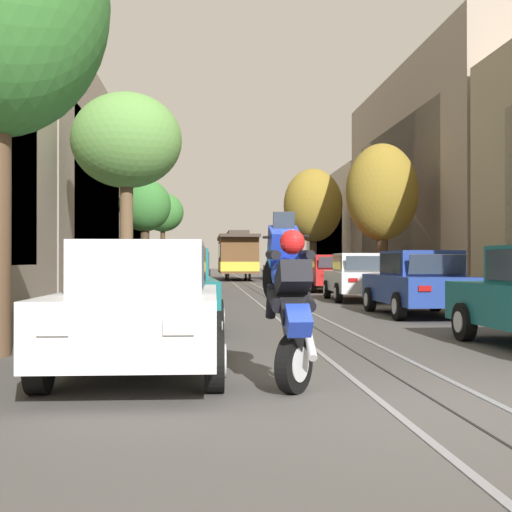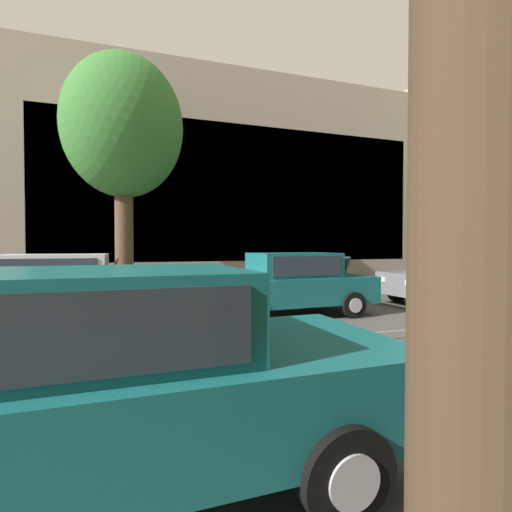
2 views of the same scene
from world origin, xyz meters
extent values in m
cube|color=gray|center=(-9.37, 7.86, 4.07)|extent=(4.35, 19.42, 8.14)
cube|color=#2D3842|center=(-7.22, 7.86, 3.66)|extent=(0.04, 13.81, 4.88)
cube|color=silver|center=(-2.96, 2.25, 0.65)|extent=(1.86, 4.33, 0.66)
cube|color=silver|center=(-2.96, 2.40, 1.28)|extent=(1.51, 2.08, 0.60)
cube|color=#2D3842|center=(-2.97, 1.56, 1.26)|extent=(1.34, 0.24, 0.47)
cube|color=#2D3842|center=(-2.95, 3.58, 1.26)|extent=(1.30, 0.22, 0.45)
cube|color=#2D3842|center=(-2.21, 2.39, 1.28)|extent=(0.06, 1.81, 0.47)
cube|color=#2D3842|center=(-3.71, 2.41, 1.28)|extent=(0.06, 1.81, 0.47)
cube|color=#B21414|center=(-2.38, 4.40, 0.75)|extent=(0.28, 0.04, 0.12)
cube|color=#B21414|center=(-3.49, 4.41, 0.75)|extent=(0.28, 0.04, 0.12)
cylinder|color=black|center=(-2.07, 3.57, 0.32)|extent=(0.21, 0.64, 0.64)
cylinder|color=silver|center=(-1.96, 3.57, 0.32)|extent=(0.03, 0.35, 0.35)
cylinder|color=black|center=(-3.83, 3.59, 0.32)|extent=(0.21, 0.64, 0.64)
cylinder|color=silver|center=(-3.94, 3.59, 0.32)|extent=(0.03, 0.35, 0.35)
cube|color=#196B70|center=(-2.91, 7.69, 0.65)|extent=(1.98, 4.37, 0.66)
cube|color=#196B70|center=(-2.92, 7.84, 1.28)|extent=(1.56, 2.12, 0.60)
cube|color=#2D3842|center=(-2.88, 7.00, 1.26)|extent=(1.34, 0.28, 0.47)
cube|color=#2D3842|center=(-2.96, 9.02, 1.26)|extent=(1.30, 0.25, 0.45)
cube|color=#2D3842|center=(-2.17, 7.87, 1.28)|extent=(0.11, 1.81, 0.47)
cube|color=#2D3842|center=(-3.66, 7.81, 1.28)|extent=(0.11, 1.81, 0.47)
cube|color=white|center=(-2.26, 5.55, 0.75)|extent=(0.28, 0.05, 0.14)
cube|color=#B21414|center=(-2.44, 9.87, 0.75)|extent=(0.28, 0.05, 0.12)
cube|color=white|center=(-3.38, 5.51, 0.75)|extent=(0.28, 0.05, 0.14)
cube|color=#B21414|center=(-3.56, 9.82, 0.75)|extent=(0.28, 0.05, 0.12)
cylinder|color=black|center=(-1.97, 6.39, 0.32)|extent=(0.23, 0.65, 0.64)
cylinder|color=silver|center=(-1.86, 6.40, 0.32)|extent=(0.03, 0.35, 0.35)
cylinder|color=black|center=(-3.73, 6.32, 0.32)|extent=(0.23, 0.65, 0.64)
cylinder|color=silver|center=(-3.84, 6.31, 0.32)|extent=(0.03, 0.35, 0.35)
cylinder|color=black|center=(-2.09, 9.06, 0.32)|extent=(0.23, 0.65, 0.64)
cylinder|color=silver|center=(-1.98, 9.06, 0.32)|extent=(0.03, 0.35, 0.35)
cylinder|color=black|center=(-3.84, 8.98, 0.32)|extent=(0.23, 0.65, 0.64)
cylinder|color=silver|center=(-3.95, 8.98, 0.32)|extent=(0.03, 0.35, 0.35)
cube|color=slate|center=(-3.15, 13.26, 0.65)|extent=(1.89, 4.34, 0.66)
cube|color=slate|center=(-3.15, 13.41, 1.28)|extent=(1.52, 2.10, 0.60)
cube|color=#2D3842|center=(-3.13, 12.57, 1.26)|extent=(1.34, 0.25, 0.47)
cube|color=#2D3842|center=(-3.18, 14.59, 1.26)|extent=(1.30, 0.23, 0.45)
cube|color=#2D3842|center=(-2.40, 13.43, 1.28)|extent=(0.07, 1.81, 0.47)
cube|color=#2D3842|center=(-3.90, 13.39, 1.28)|extent=(0.07, 1.81, 0.47)
cube|color=white|center=(-2.54, 11.11, 0.75)|extent=(0.28, 0.05, 0.14)
cube|color=white|center=(-3.66, 11.09, 0.75)|extent=(0.28, 0.05, 0.14)
cube|color=#B21414|center=(-3.75, 15.41, 0.75)|extent=(0.28, 0.05, 0.12)
cylinder|color=black|center=(-2.24, 11.95, 0.32)|extent=(0.21, 0.64, 0.64)
cylinder|color=silver|center=(-2.13, 11.95, 0.32)|extent=(0.03, 0.35, 0.35)
cylinder|color=black|center=(-4.00, 11.91, 0.32)|extent=(0.21, 0.64, 0.64)
cylinder|color=silver|center=(-4.11, 11.91, 0.32)|extent=(0.03, 0.35, 0.35)
cylinder|color=black|center=(-2.30, 14.61, 0.32)|extent=(0.21, 0.64, 0.64)
cylinder|color=black|center=(-4.06, 14.57, 0.32)|extent=(0.21, 0.64, 0.64)
cylinder|color=silver|center=(-4.17, 14.57, 0.32)|extent=(0.03, 0.35, 0.35)
cube|color=#196B70|center=(3.04, 3.76, 0.65)|extent=(1.89, 4.34, 0.66)
cube|color=#196B70|center=(3.04, 3.61, 1.28)|extent=(1.52, 2.09, 0.60)
cube|color=#2D3842|center=(3.02, 4.44, 1.26)|extent=(1.34, 0.25, 0.47)
cube|color=#2D3842|center=(2.29, 3.59, 1.28)|extent=(0.07, 1.81, 0.47)
cube|color=#2D3842|center=(3.79, 3.62, 1.28)|extent=(0.07, 1.81, 0.47)
cube|color=white|center=(2.43, 5.90, 0.75)|extent=(0.28, 0.05, 0.14)
cube|color=white|center=(3.55, 5.93, 0.75)|extent=(0.28, 0.05, 0.14)
cylinder|color=black|center=(2.13, 5.07, 0.32)|extent=(0.21, 0.64, 0.64)
cylinder|color=silver|center=(2.02, 5.07, 0.32)|extent=(0.03, 0.35, 0.35)
cylinder|color=black|center=(3.89, 5.11, 0.32)|extent=(0.21, 0.64, 0.64)
cylinder|color=silver|center=(4.00, 5.11, 0.32)|extent=(0.03, 0.35, 0.35)
cube|color=#B21414|center=(2.47, 8.17, 0.75)|extent=(0.28, 0.04, 0.12)
cylinder|color=brown|center=(-5.18, 3.78, 2.03)|extent=(0.49, 0.49, 4.05)
ellipsoid|color=#387A33|center=(-5.18, 3.78, 5.02)|extent=(3.24, 3.21, 3.84)
cylinder|color=brown|center=(-4.85, 17.37, 2.30)|extent=(0.45, 0.45, 4.61)
ellipsoid|color=#609947|center=(-4.85, 17.37, 5.42)|extent=(3.74, 3.26, 3.23)
cylinder|color=#4C3826|center=(5.22, 4.71, 2.14)|extent=(0.42, 0.42, 4.28)
cylinder|color=black|center=(-1.34, 1.92, 1.13)|extent=(0.41, 0.53, 0.57)
cylinder|color=silver|center=(-1.34, 1.92, 1.13)|extent=(0.29, 0.34, 0.33)
cylinder|color=#282D38|center=(-5.83, 18.84, 0.44)|extent=(0.14, 0.14, 0.87)
cylinder|color=#282D38|center=(-5.63, 18.84, 0.44)|extent=(0.14, 0.14, 0.87)
cube|color=silver|center=(-5.73, 18.84, 1.18)|extent=(0.26, 0.38, 0.62)
cylinder|color=silver|center=(-5.96, 18.84, 1.14)|extent=(0.09, 0.09, 0.56)
sphere|color=#9E7051|center=(-5.73, 18.84, 1.61)|extent=(0.22, 0.22, 0.22)
camera|label=1|loc=(-2.20, -6.14, 1.35)|focal=48.27mm
camera|label=2|loc=(5.95, 3.82, 1.74)|focal=26.89mm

